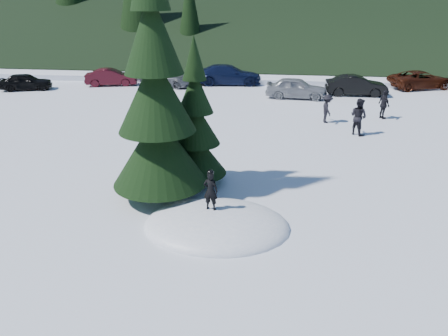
# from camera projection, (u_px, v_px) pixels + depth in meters

# --- Properties ---
(ground) EXTENTS (200.00, 200.00, 0.00)m
(ground) POSITION_uv_depth(u_px,v_px,m) (217.00, 226.00, 13.34)
(ground) COLOR white
(ground) RESTS_ON ground
(snow_mound) EXTENTS (4.48, 3.52, 0.96)m
(snow_mound) POSITION_uv_depth(u_px,v_px,m) (217.00, 226.00, 13.34)
(snow_mound) COLOR white
(snow_mound) RESTS_ON ground
(spruce_tall) EXTENTS (3.20, 3.20, 8.60)m
(spruce_tall) POSITION_uv_depth(u_px,v_px,m) (156.00, 104.00, 14.01)
(spruce_tall) COLOR #301F10
(spruce_tall) RESTS_ON ground
(spruce_short) EXTENTS (2.20, 2.20, 5.37)m
(spruce_short) POSITION_uv_depth(u_px,v_px,m) (196.00, 129.00, 15.64)
(spruce_short) COLOR #301F10
(spruce_short) RESTS_ON ground
(child_skier) EXTENTS (0.49, 0.36, 1.22)m
(child_skier) POSITION_uv_depth(u_px,v_px,m) (211.00, 191.00, 13.13)
(child_skier) COLOR black
(child_skier) RESTS_ON snow_mound
(adult_0) EXTENTS (1.12, 1.13, 1.84)m
(adult_0) POSITION_uv_depth(u_px,v_px,m) (358.00, 117.00, 21.66)
(adult_0) COLOR black
(adult_0) RESTS_ON ground
(adult_1) EXTENTS (0.71, 1.02, 1.61)m
(adult_1) POSITION_uv_depth(u_px,v_px,m) (384.00, 105.00, 24.45)
(adult_1) COLOR black
(adult_1) RESTS_ON ground
(adult_2) EXTENTS (0.74, 1.09, 1.55)m
(adult_2) POSITION_uv_depth(u_px,v_px,m) (327.00, 109.00, 23.72)
(adult_2) COLOR black
(adult_2) RESTS_ON ground
(car_0) EXTENTS (3.87, 2.49, 1.23)m
(car_0) POSITION_uv_depth(u_px,v_px,m) (26.00, 82.00, 31.82)
(car_0) COLOR black
(car_0) RESTS_ON ground
(car_1) EXTENTS (4.07, 2.27, 1.27)m
(car_1) POSITION_uv_depth(u_px,v_px,m) (111.00, 77.00, 33.39)
(car_1) COLOR #390A12
(car_1) RESTS_ON ground
(car_2) EXTENTS (4.84, 3.34, 1.23)m
(car_2) POSITION_uv_depth(u_px,v_px,m) (169.00, 78.00, 33.29)
(car_2) COLOR #53565C
(car_2) RESTS_ON ground
(car_3) EXTENTS (5.33, 2.60, 1.49)m
(car_3) POSITION_uv_depth(u_px,v_px,m) (228.00, 75.00, 33.73)
(car_3) COLOR #0E1533
(car_3) RESTS_ON ground
(car_4) EXTENTS (4.17, 1.93, 1.38)m
(car_4) POSITION_uv_depth(u_px,v_px,m) (296.00, 88.00, 29.31)
(car_4) COLOR gray
(car_4) RESTS_ON ground
(car_5) EXTENTS (4.16, 1.50, 1.37)m
(car_5) POSITION_uv_depth(u_px,v_px,m) (356.00, 86.00, 30.12)
(car_5) COLOR black
(car_5) RESTS_ON ground
(car_6) EXTENTS (5.16, 3.64, 1.31)m
(car_6) POSITION_uv_depth(u_px,v_px,m) (421.00, 80.00, 32.30)
(car_6) COLOR #39150A
(car_6) RESTS_ON ground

